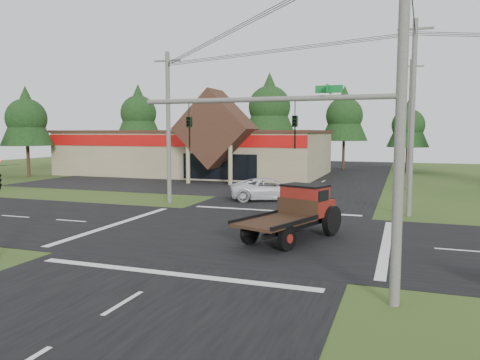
% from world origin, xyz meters
% --- Properties ---
extents(ground, '(120.00, 120.00, 0.00)m').
position_xyz_m(ground, '(0.00, 0.00, 0.00)').
color(ground, '#2E4A1A').
rests_on(ground, ground).
extents(road_ns, '(12.00, 120.00, 0.02)m').
position_xyz_m(road_ns, '(0.00, 0.00, 0.01)').
color(road_ns, black).
rests_on(road_ns, ground).
extents(road_ew, '(120.00, 12.00, 0.02)m').
position_xyz_m(road_ew, '(0.00, 0.00, 0.01)').
color(road_ew, black).
rests_on(road_ew, ground).
extents(parking_apron, '(28.00, 14.00, 0.02)m').
position_xyz_m(parking_apron, '(-14.00, 19.00, 0.01)').
color(parking_apron, black).
rests_on(parking_apron, ground).
extents(cvs_building, '(30.40, 18.20, 9.19)m').
position_xyz_m(cvs_building, '(-15.70, 29.57, 2.78)').
color(cvs_building, gray).
rests_on(cvs_building, ground).
extents(traffic_signal_mast, '(8.12, 0.24, 7.00)m').
position_xyz_m(traffic_signal_mast, '(5.82, -7.50, 4.43)').
color(traffic_signal_mast, '#595651').
rests_on(traffic_signal_mast, ground).
extents(utility_pole_nr, '(2.00, 0.30, 11.00)m').
position_xyz_m(utility_pole_nr, '(7.50, -7.50, 5.64)').
color(utility_pole_nr, '#595651').
rests_on(utility_pole_nr, ground).
extents(utility_pole_nw, '(2.00, 0.30, 10.50)m').
position_xyz_m(utility_pole_nw, '(-8.00, 8.00, 5.39)').
color(utility_pole_nw, '#595651').
rests_on(utility_pole_nw, ground).
extents(utility_pole_ne, '(2.00, 0.30, 11.50)m').
position_xyz_m(utility_pole_ne, '(8.00, 8.00, 5.89)').
color(utility_pole_ne, '#595651').
rests_on(utility_pole_ne, ground).
extents(utility_pole_n, '(2.00, 0.30, 11.20)m').
position_xyz_m(utility_pole_n, '(8.00, 22.00, 5.74)').
color(utility_pole_n, '#595651').
rests_on(utility_pole_n, ground).
extents(tree_row_a, '(6.72, 6.72, 12.12)m').
position_xyz_m(tree_row_a, '(-30.00, 40.00, 8.05)').
color(tree_row_a, '#332316').
rests_on(tree_row_a, ground).
extents(tree_row_b, '(5.60, 5.60, 10.10)m').
position_xyz_m(tree_row_b, '(-20.00, 42.00, 6.70)').
color(tree_row_b, '#332316').
rests_on(tree_row_b, ground).
extents(tree_row_c, '(7.28, 7.28, 13.13)m').
position_xyz_m(tree_row_c, '(-10.00, 41.00, 8.72)').
color(tree_row_c, '#332316').
rests_on(tree_row_c, ground).
extents(tree_row_d, '(6.16, 6.16, 11.11)m').
position_xyz_m(tree_row_d, '(0.00, 42.00, 7.38)').
color(tree_row_d, '#332316').
rests_on(tree_row_d, ground).
extents(tree_row_e, '(5.04, 5.04, 9.09)m').
position_xyz_m(tree_row_e, '(8.00, 40.00, 6.03)').
color(tree_row_e, '#332316').
rests_on(tree_row_e, ground).
extents(tree_side_w, '(5.60, 5.60, 10.10)m').
position_xyz_m(tree_side_w, '(-32.00, 20.00, 6.70)').
color(tree_side_w, '#332316').
rests_on(tree_side_w, ground).
extents(antique_flatbed_truck, '(4.29, 6.52, 2.55)m').
position_xyz_m(antique_flatbed_truck, '(2.77, -0.49, 1.27)').
color(antique_flatbed_truck, '#63180E').
rests_on(antique_flatbed_truck, ground).
extents(white_pickup, '(6.47, 4.70, 1.64)m').
position_xyz_m(white_pickup, '(-1.59, 11.63, 0.82)').
color(white_pickup, silver).
rests_on(white_pickup, ground).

